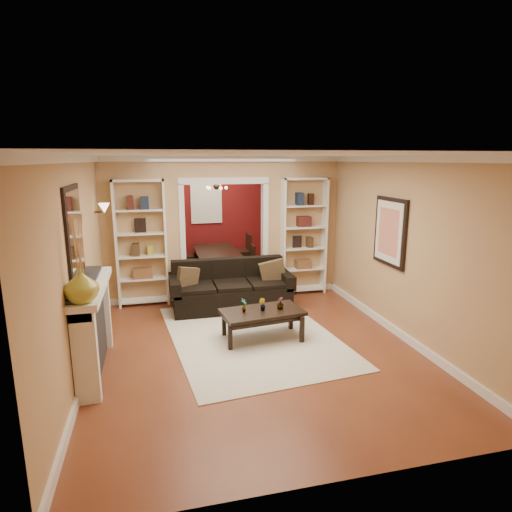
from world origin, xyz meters
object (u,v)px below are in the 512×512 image
object	(u,v)px
sofa	(231,285)
bookshelf_right	(303,237)
dining_table	(218,263)
bookshelf_left	(141,244)
fireplace	(95,328)
coffee_table	(262,325)

from	to	relation	value
sofa	bookshelf_right	world-z (taller)	bookshelf_right
sofa	dining_table	world-z (taller)	sofa
sofa	bookshelf_left	xyz separation A→B (m)	(-1.53, 0.58, 0.72)
bookshelf_left	fireplace	size ratio (longest dim) A/B	1.35
sofa	bookshelf_right	size ratio (longest dim) A/B	0.95
fireplace	dining_table	world-z (taller)	fireplace
coffee_table	fireplace	world-z (taller)	fireplace
sofa	bookshelf_left	bearing A→B (deg)	159.30
bookshelf_left	bookshelf_right	size ratio (longest dim) A/B	1.00
fireplace	dining_table	bearing A→B (deg)	62.83
coffee_table	bookshelf_left	bearing A→B (deg)	122.69
sofa	coffee_table	xyz separation A→B (m)	(0.20, -1.47, -0.20)
sofa	coffee_table	world-z (taller)	sofa
sofa	fireplace	xyz separation A→B (m)	(-2.07, -1.95, 0.15)
sofa	fireplace	world-z (taller)	fireplace
bookshelf_right	dining_table	xyz separation A→B (m)	(-1.46, 1.71, -0.85)
dining_table	sofa	bearing A→B (deg)	177.42
sofa	bookshelf_left	size ratio (longest dim) A/B	0.95
bookshelf_right	dining_table	world-z (taller)	bookshelf_right
sofa	fireplace	size ratio (longest dim) A/B	1.28
coffee_table	fireplace	distance (m)	2.35
bookshelf_right	coffee_table	bearing A→B (deg)	-123.65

